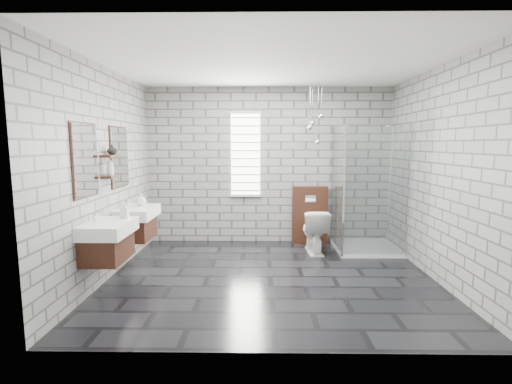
{
  "coord_description": "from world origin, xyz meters",
  "views": [
    {
      "loc": [
        -0.12,
        -4.69,
        1.73
      ],
      "look_at": [
        -0.2,
        0.35,
        1.08
      ],
      "focal_mm": 26.0,
      "sensor_mm": 36.0,
      "label": 1
    }
  ],
  "objects_px": {
    "vanity_left": "(105,230)",
    "vanity_right": "(135,214)",
    "toilet": "(314,231)",
    "shower_enclosure": "(362,221)",
    "cistern_panel": "(310,215)"
  },
  "relations": [
    {
      "from": "vanity_left",
      "to": "vanity_right",
      "type": "height_order",
      "value": "same"
    },
    {
      "from": "vanity_right",
      "to": "toilet",
      "type": "relative_size",
      "value": 2.25
    },
    {
      "from": "shower_enclosure",
      "to": "vanity_left",
      "type": "bearing_deg",
      "value": -152.58
    },
    {
      "from": "vanity_right",
      "to": "toilet",
      "type": "xyz_separation_m",
      "value": [
        2.63,
        0.73,
        -0.41
      ]
    },
    {
      "from": "vanity_left",
      "to": "cistern_panel",
      "type": "height_order",
      "value": "vanity_left"
    },
    {
      "from": "vanity_right",
      "to": "toilet",
      "type": "bearing_deg",
      "value": 15.43
    },
    {
      "from": "cistern_panel",
      "to": "toilet",
      "type": "height_order",
      "value": "cistern_panel"
    },
    {
      "from": "shower_enclosure",
      "to": "toilet",
      "type": "bearing_deg",
      "value": -176.81
    },
    {
      "from": "vanity_left",
      "to": "vanity_right",
      "type": "bearing_deg",
      "value": 90.0
    },
    {
      "from": "vanity_left",
      "to": "shower_enclosure",
      "type": "relative_size",
      "value": 0.77
    },
    {
      "from": "cistern_panel",
      "to": "shower_enclosure",
      "type": "xyz_separation_m",
      "value": [
        0.78,
        -0.52,
        0.0
      ]
    },
    {
      "from": "cistern_panel",
      "to": "toilet",
      "type": "bearing_deg",
      "value": -90.0
    },
    {
      "from": "cistern_panel",
      "to": "shower_enclosure",
      "type": "height_order",
      "value": "shower_enclosure"
    },
    {
      "from": "vanity_left",
      "to": "cistern_panel",
      "type": "distance_m",
      "value": 3.49
    },
    {
      "from": "vanity_left",
      "to": "toilet",
      "type": "height_order",
      "value": "vanity_left"
    }
  ]
}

